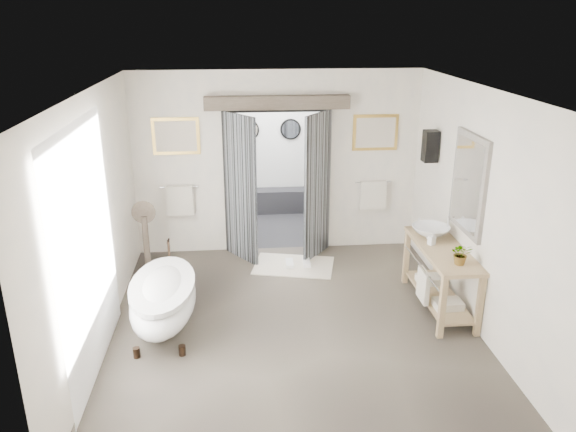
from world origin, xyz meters
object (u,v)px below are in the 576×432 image
object	(u,v)px
vanity	(439,273)
clawfoot_tub	(163,298)
rug	(294,265)
basin	(431,232)

from	to	relation	value
vanity	clawfoot_tub	bearing A→B (deg)	-176.51
clawfoot_tub	rug	xyz separation A→B (m)	(1.77, 1.66, -0.41)
clawfoot_tub	rug	distance (m)	2.46
clawfoot_tub	vanity	distance (m)	3.53
clawfoot_tub	basin	xyz separation A→B (m)	(3.49, 0.56, 0.52)
clawfoot_tub	basin	distance (m)	3.57
vanity	basin	xyz separation A→B (m)	(-0.03, 0.35, 0.43)
vanity	basin	size ratio (longest dim) A/B	3.18
rug	basin	distance (m)	2.25
clawfoot_tub	rug	size ratio (longest dim) A/B	1.45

